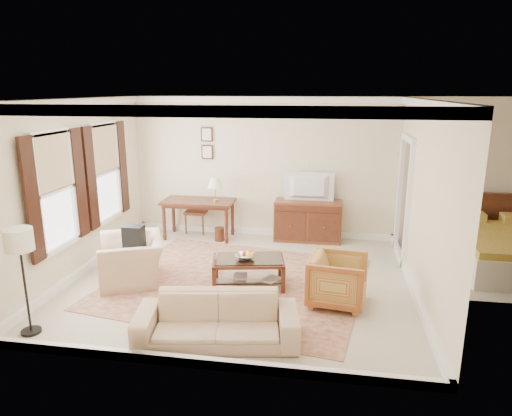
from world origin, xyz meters
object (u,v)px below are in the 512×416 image
(tv, at_px, (309,178))
(striped_armchair, at_px, (338,278))
(sideboard, at_px, (308,221))
(writing_desk, at_px, (198,205))
(sofa, at_px, (217,313))
(coffee_table, at_px, (248,265))
(club_armchair, at_px, (131,252))

(tv, height_order, striped_armchair, tv)
(sideboard, distance_m, striped_armchair, 2.90)
(writing_desk, relative_size, sofa, 0.74)
(coffee_table, bearing_deg, writing_desk, 122.90)
(sideboard, bearing_deg, coffee_table, -108.26)
(sideboard, height_order, coffee_table, sideboard)
(writing_desk, height_order, sofa, writing_desk)
(coffee_table, bearing_deg, striped_armchair, -16.43)
(writing_desk, height_order, coffee_table, writing_desk)
(writing_desk, distance_m, sofa, 4.17)
(coffee_table, bearing_deg, club_armchair, -177.14)
(sideboard, xyz_separation_m, sofa, (-0.89, -4.11, -0.03))
(tv, relative_size, striped_armchair, 1.17)
(coffee_table, bearing_deg, tv, 71.60)
(striped_armchair, distance_m, sofa, 1.94)
(tv, distance_m, coffee_table, 2.71)
(tv, height_order, sofa, tv)
(writing_desk, distance_m, tv, 2.35)
(writing_desk, xyz_separation_m, sofa, (1.37, -3.93, -0.31))
(tv, relative_size, sofa, 0.48)
(club_armchair, bearing_deg, sofa, 24.44)
(coffee_table, distance_m, striped_armchair, 1.44)
(striped_armchair, bearing_deg, club_armchair, 92.24)
(writing_desk, xyz_separation_m, tv, (2.26, 0.16, 0.62))
(sideboard, relative_size, striped_armchair, 1.66)
(writing_desk, bearing_deg, sofa, -70.84)
(sideboard, xyz_separation_m, striped_armchair, (0.58, -2.84, -0.01))
(writing_desk, relative_size, sideboard, 1.08)
(writing_desk, relative_size, tv, 1.54)
(writing_desk, bearing_deg, coffee_table, -57.10)
(tv, xyz_separation_m, striped_armchair, (0.58, -2.82, -0.91))
(sideboard, relative_size, sofa, 0.68)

